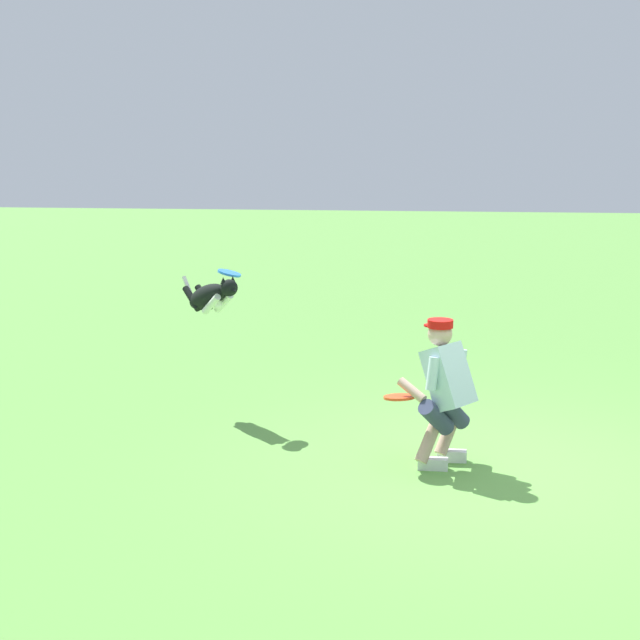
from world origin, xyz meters
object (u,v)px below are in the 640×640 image
at_px(dog, 210,297).
at_px(frisbee_flying, 229,273).
at_px(frisbee_held, 399,397).
at_px(person, 445,388).

height_order(dog, frisbee_flying, frisbee_flying).
relative_size(dog, frisbee_held, 3.04).
relative_size(dog, frisbee_flying, 3.53).
height_order(frisbee_flying, frisbee_held, frisbee_flying).
xyz_separation_m(frisbee_flying, frisbee_held, (-1.76, 1.20, -0.88)).
relative_size(person, frisbee_flying, 5.44).
bearing_deg(frisbee_held, person, -178.15).
bearing_deg(dog, frisbee_flying, 19.82).
distance_m(dog, frisbee_flying, 0.37).
height_order(person, frisbee_held, person).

